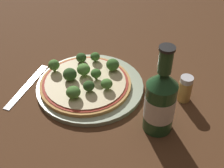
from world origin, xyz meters
TOP-DOWN VIEW (x-y plane):
  - ground_plane at (0.00, 0.00)m, footprint 3.00×3.00m
  - plate at (-0.02, -0.03)m, footprint 0.28×0.28m
  - pizza at (-0.03, -0.03)m, footprint 0.24×0.24m
  - broccoli_floret_0 at (-0.00, -0.02)m, footprint 0.03×0.03m
  - broccoli_floret_1 at (-0.01, 0.06)m, footprint 0.03×0.03m
  - broccoli_floret_2 at (0.03, -0.06)m, footprint 0.03×0.03m
  - broccoli_floret_3 at (-0.01, -0.07)m, footprint 0.03×0.03m
  - broccoli_floret_4 at (-0.05, 0.05)m, footprint 0.03×0.03m
  - broccoli_floret_5 at (-0.03, -0.01)m, footprint 0.03×0.03m
  - broccoli_floret_6 at (-0.05, -0.10)m, footprint 0.04×0.04m
  - broccoli_floret_7 at (0.04, 0.02)m, footprint 0.03×0.03m
  - broccoli_floret_8 at (-0.07, -0.03)m, footprint 0.04×0.04m
  - broccoli_floret_9 at (-0.11, 0.01)m, footprint 0.03×0.03m
  - beer_bottle at (0.15, -0.16)m, footprint 0.07×0.07m
  - pepper_shaker at (0.22, -0.06)m, footprint 0.03×0.03m
  - fork at (-0.18, -0.03)m, footprint 0.08×0.19m

SIDE VIEW (x-z plane):
  - ground_plane at x=0.00m, z-range 0.00..0.00m
  - fork at x=-0.18m, z-range 0.00..0.00m
  - plate at x=-0.02m, z-range 0.00..0.01m
  - pizza at x=-0.03m, z-range 0.01..0.03m
  - pepper_shaker at x=0.22m, z-range 0.00..0.07m
  - broccoli_floret_4 at x=-0.05m, z-range 0.03..0.05m
  - broccoli_floret_1 at x=-0.01m, z-range 0.03..0.05m
  - broccoli_floret_3 at x=-0.01m, z-range 0.03..0.06m
  - broccoli_floret_6 at x=-0.05m, z-range 0.03..0.06m
  - broccoli_floret_2 at x=0.03m, z-range 0.03..0.06m
  - broccoli_floret_8 at x=-0.07m, z-range 0.03..0.06m
  - broccoli_floret_7 at x=0.04m, z-range 0.03..0.06m
  - broccoli_floret_0 at x=0.00m, z-range 0.03..0.06m
  - broccoli_floret_5 at x=-0.03m, z-range 0.03..0.06m
  - broccoli_floret_9 at x=-0.11m, z-range 0.03..0.06m
  - beer_bottle at x=0.15m, z-range -0.03..0.19m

